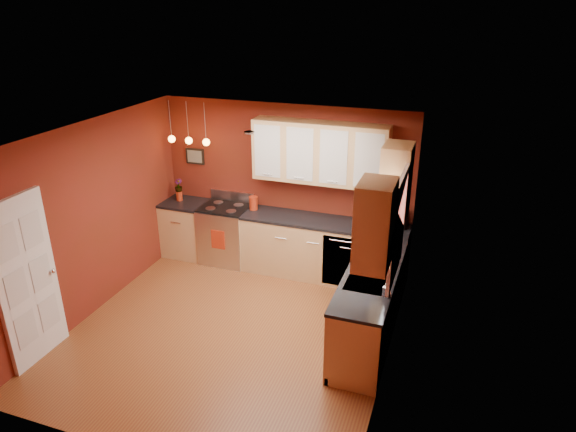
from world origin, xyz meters
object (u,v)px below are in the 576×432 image
(gas_range, at_px, (226,233))
(soap_pump, at_px, (387,289))
(red_canister, at_px, (253,203))
(coffee_maker, at_px, (400,220))
(sink, at_px, (369,281))

(gas_range, distance_m, soap_pump, 3.44)
(red_canister, relative_size, coffee_maker, 0.77)
(gas_range, relative_size, sink, 1.59)
(gas_range, distance_m, sink, 3.05)
(sink, relative_size, soap_pump, 4.15)
(coffee_maker, bearing_deg, red_canister, -165.43)
(gas_range, bearing_deg, soap_pump, -32.33)
(sink, bearing_deg, soap_pump, -51.84)
(red_canister, height_order, soap_pump, red_canister)
(gas_range, bearing_deg, coffee_maker, 2.57)
(gas_range, xyz_separation_m, coffee_maker, (2.76, 0.12, 0.59))
(red_canister, distance_m, coffee_maker, 2.29)
(red_canister, bearing_deg, soap_pump, -38.26)
(coffee_maker, distance_m, soap_pump, 1.94)
(coffee_maker, bearing_deg, sink, -81.33)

